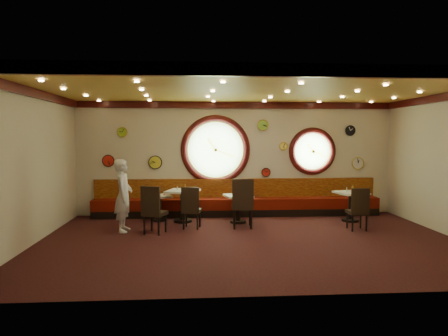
{
  "coord_description": "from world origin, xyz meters",
  "views": [
    {
      "loc": [
        -1.11,
        -8.34,
        2.21
      ],
      "look_at": [
        -0.5,
        0.8,
        1.5
      ],
      "focal_mm": 32.0,
      "sensor_mm": 36.0,
      "label": 1
    }
  ],
  "objects_px": {
    "chair_c": "(243,200)",
    "chair_d": "(359,206)",
    "table_d": "(351,203)",
    "condiment_d_pepper": "(354,191)",
    "chair_a": "(153,207)",
    "condiment_c_pepper": "(237,193)",
    "condiment_c_salt": "(236,193)",
    "table_c": "(238,205)",
    "condiment_c_bottle": "(242,192)",
    "condiment_a_bottle": "(164,192)",
    "condiment_a_salt": "(156,193)",
    "table_a": "(159,205)",
    "chair_b": "(191,205)",
    "condiment_d_salt": "(347,189)",
    "condiment_d_bottle": "(353,188)",
    "condiment_b_bottle": "(185,187)",
    "condiment_a_pepper": "(158,193)",
    "waiter": "(123,195)",
    "condiment_b_pepper": "(186,189)",
    "condiment_b_salt": "(177,188)",
    "table_b": "(183,202)"
  },
  "relations": [
    {
      "from": "condiment_d_salt",
      "to": "condiment_b_pepper",
      "type": "height_order",
      "value": "condiment_b_pepper"
    },
    {
      "from": "condiment_c_bottle",
      "to": "condiment_c_pepper",
      "type": "bearing_deg",
      "value": -148.29
    },
    {
      "from": "chair_a",
      "to": "condiment_b_bottle",
      "type": "relative_size",
      "value": 4.72
    },
    {
      "from": "table_d",
      "to": "condiment_d_bottle",
      "type": "relative_size",
      "value": 4.99
    },
    {
      "from": "condiment_a_salt",
      "to": "condiment_c_pepper",
      "type": "distance_m",
      "value": 2.18
    },
    {
      "from": "condiment_c_pepper",
      "to": "condiment_b_bottle",
      "type": "xyz_separation_m",
      "value": [
        -1.34,
        0.35,
        0.13
      ]
    },
    {
      "from": "condiment_c_salt",
      "to": "chair_d",
      "type": "bearing_deg",
      "value": -22.34
    },
    {
      "from": "chair_d",
      "to": "condiment_a_pepper",
      "type": "bearing_deg",
      "value": 163.63
    },
    {
      "from": "condiment_d_salt",
      "to": "condiment_d_bottle",
      "type": "distance_m",
      "value": 0.18
    },
    {
      "from": "table_d",
      "to": "waiter",
      "type": "bearing_deg",
      "value": -172.67
    },
    {
      "from": "condiment_c_bottle",
      "to": "chair_d",
      "type": "bearing_deg",
      "value": -23.44
    },
    {
      "from": "chair_b",
      "to": "condiment_d_pepper",
      "type": "distance_m",
      "value": 4.26
    },
    {
      "from": "chair_c",
      "to": "chair_d",
      "type": "relative_size",
      "value": 1.19
    },
    {
      "from": "condiment_d_pepper",
      "to": "condiment_b_bottle",
      "type": "bearing_deg",
      "value": 174.18
    },
    {
      "from": "condiment_d_pepper",
      "to": "table_a",
      "type": "bearing_deg",
      "value": 174.65
    },
    {
      "from": "table_c",
      "to": "condiment_c_bottle",
      "type": "bearing_deg",
      "value": 31.12
    },
    {
      "from": "chair_d",
      "to": "condiment_d_bottle",
      "type": "bearing_deg",
      "value": 75.21
    },
    {
      "from": "condiment_c_pepper",
      "to": "condiment_d_bottle",
      "type": "height_order",
      "value": "condiment_d_bottle"
    },
    {
      "from": "table_b",
      "to": "condiment_b_salt",
      "type": "relative_size",
      "value": 10.9
    },
    {
      "from": "chair_c",
      "to": "chair_a",
      "type": "bearing_deg",
      "value": -164.02
    },
    {
      "from": "condiment_b_salt",
      "to": "waiter",
      "type": "bearing_deg",
      "value": -139.04
    },
    {
      "from": "table_d",
      "to": "chair_b",
      "type": "height_order",
      "value": "chair_b"
    },
    {
      "from": "waiter",
      "to": "condiment_a_bottle",
      "type": "bearing_deg",
      "value": -35.99
    },
    {
      "from": "chair_d",
      "to": "condiment_b_salt",
      "type": "relative_size",
      "value": 7.27
    },
    {
      "from": "table_a",
      "to": "table_d",
      "type": "height_order",
      "value": "table_d"
    },
    {
      "from": "condiment_b_bottle",
      "to": "condiment_d_pepper",
      "type": "bearing_deg",
      "value": -5.82
    },
    {
      "from": "condiment_c_salt",
      "to": "condiment_d_pepper",
      "type": "height_order",
      "value": "condiment_d_pepper"
    },
    {
      "from": "condiment_d_pepper",
      "to": "table_d",
      "type": "bearing_deg",
      "value": 124.62
    },
    {
      "from": "table_c",
      "to": "condiment_c_bottle",
      "type": "relative_size",
      "value": 5.36
    },
    {
      "from": "condiment_a_pepper",
      "to": "table_c",
      "type": "bearing_deg",
      "value": -9.18
    },
    {
      "from": "chair_a",
      "to": "condiment_b_pepper",
      "type": "xyz_separation_m",
      "value": [
        0.71,
        1.22,
        0.25
      ]
    },
    {
      "from": "condiment_d_salt",
      "to": "condiment_c_bottle",
      "type": "height_order",
      "value": "condiment_d_salt"
    },
    {
      "from": "condiment_c_salt",
      "to": "condiment_d_bottle",
      "type": "height_order",
      "value": "condiment_d_bottle"
    },
    {
      "from": "table_a",
      "to": "chair_a",
      "type": "xyz_separation_m",
      "value": [
        -0.01,
        -1.48,
        0.21
      ]
    },
    {
      "from": "condiment_b_bottle",
      "to": "condiment_d_bottle",
      "type": "distance_m",
      "value": 4.42
    },
    {
      "from": "table_d",
      "to": "condiment_d_pepper",
      "type": "xyz_separation_m",
      "value": [
        0.05,
        -0.08,
        0.33
      ]
    },
    {
      "from": "table_a",
      "to": "chair_c",
      "type": "relative_size",
      "value": 1.0
    },
    {
      "from": "condiment_c_salt",
      "to": "condiment_a_bottle",
      "type": "relative_size",
      "value": 0.58
    },
    {
      "from": "table_c",
      "to": "condiment_b_bottle",
      "type": "distance_m",
      "value": 1.47
    },
    {
      "from": "table_b",
      "to": "condiment_b_salt",
      "type": "xyz_separation_m",
      "value": [
        -0.14,
        0.09,
        0.35
      ]
    },
    {
      "from": "table_d",
      "to": "condiment_c_bottle",
      "type": "relative_size",
      "value": 5.93
    },
    {
      "from": "table_a",
      "to": "condiment_d_pepper",
      "type": "xyz_separation_m",
      "value": [
        5.07,
        -0.47,
        0.4
      ]
    },
    {
      "from": "table_d",
      "to": "condiment_a_pepper",
      "type": "distance_m",
      "value": 5.07
    },
    {
      "from": "chair_a",
      "to": "condiment_c_pepper",
      "type": "relative_size",
      "value": 6.18
    },
    {
      "from": "table_b",
      "to": "table_c",
      "type": "height_order",
      "value": "table_b"
    },
    {
      "from": "chair_b",
      "to": "condiment_c_pepper",
      "type": "distance_m",
      "value": 1.35
    },
    {
      "from": "condiment_c_pepper",
      "to": "condiment_d_pepper",
      "type": "xyz_separation_m",
      "value": [
        3.04,
        -0.1,
        0.05
      ]
    },
    {
      "from": "condiment_a_salt",
      "to": "table_a",
      "type": "bearing_deg",
      "value": -27.35
    },
    {
      "from": "table_a",
      "to": "condiment_b_pepper",
      "type": "xyz_separation_m",
      "value": [
        0.7,
        -0.27,
        0.45
      ]
    },
    {
      "from": "condiment_c_salt",
      "to": "condiment_a_pepper",
      "type": "distance_m",
      "value": 2.06
    }
  ]
}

